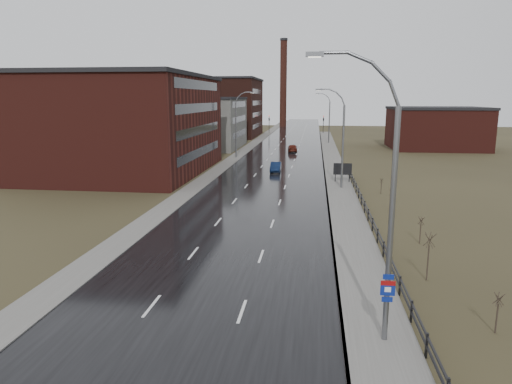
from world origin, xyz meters
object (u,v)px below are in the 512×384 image
(billboard, at_px, (343,170))
(streetlight_main, at_px, (384,205))
(car_far, at_px, (293,148))
(car_near, at_px, (276,167))

(billboard, bearing_deg, streetlight_main, -90.95)
(billboard, relative_size, car_far, 0.56)
(billboard, height_order, car_far, billboard)
(billboard, relative_size, car_near, 0.60)
(streetlight_main, distance_m, billboard, 38.02)
(car_far, bearing_deg, billboard, 99.81)
(billboard, xyz_separation_m, car_far, (-7.70, 31.98, -0.93))
(streetlight_main, height_order, car_near, streetlight_main)
(car_near, relative_size, car_far, 0.93)
(streetlight_main, height_order, car_far, streetlight_main)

